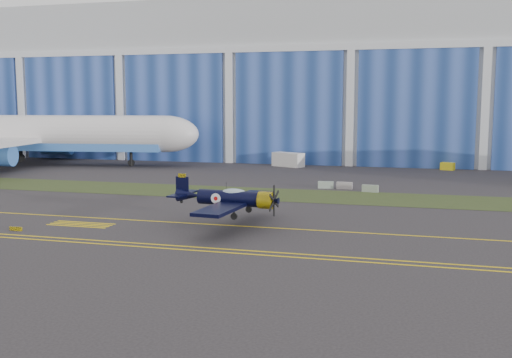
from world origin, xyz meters
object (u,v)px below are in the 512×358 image
(warbird, at_px, (230,198))
(tug, at_px, (448,166))
(shipping_container, at_px, (288,160))
(jetliner, at_px, (21,94))

(warbird, height_order, tug, warbird)
(warbird, relative_size, shipping_container, 2.56)
(warbird, height_order, jetliner, jetliner)
(warbird, relative_size, jetliner, 0.18)
(shipping_container, bearing_deg, warbird, -58.95)
(jetliner, bearing_deg, shipping_container, 3.19)
(warbird, height_order, shipping_container, warbird)
(shipping_container, bearing_deg, tug, 28.24)
(shipping_container, height_order, tug, shipping_container)
(warbird, xyz_separation_m, jetliner, (-52.18, 41.99, 9.95))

